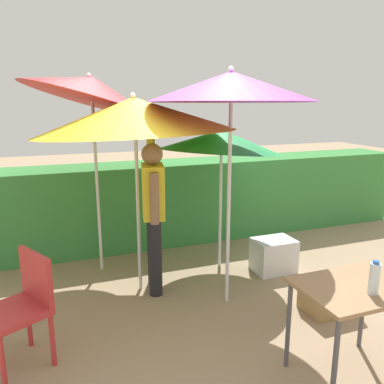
% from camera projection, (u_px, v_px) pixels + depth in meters
% --- Properties ---
extents(ground_plane, '(24.00, 24.00, 0.00)m').
position_uv_depth(ground_plane, '(202.00, 302.00, 4.02)').
color(ground_plane, '#9E8466').
extents(hedge_row, '(8.00, 0.70, 1.16)m').
position_uv_depth(hedge_row, '(154.00, 203.00, 5.61)').
color(hedge_row, '#38843D').
rests_on(hedge_row, ground_plane).
extents(umbrella_rainbow, '(2.03, 2.03, 2.13)m').
position_uv_depth(umbrella_rainbow, '(134.00, 115.00, 3.88)').
color(umbrella_rainbow, silver).
rests_on(umbrella_rainbow, ground_plane).
extents(umbrella_orange, '(1.56, 1.54, 2.53)m').
position_uv_depth(umbrella_orange, '(91.00, 89.00, 4.36)').
color(umbrella_orange, silver).
rests_on(umbrella_orange, ground_plane).
extents(umbrella_yellow, '(1.46, 1.45, 1.78)m').
position_uv_depth(umbrella_yellow, '(221.00, 141.00, 4.56)').
color(umbrella_yellow, silver).
rests_on(umbrella_yellow, ground_plane).
extents(umbrella_navy, '(1.57, 1.57, 2.33)m').
position_uv_depth(umbrella_navy, '(231.00, 87.00, 3.56)').
color(umbrella_navy, silver).
rests_on(umbrella_navy, ground_plane).
extents(person_vendor, '(0.29, 0.56, 1.88)m').
position_uv_depth(person_vendor, '(153.00, 207.00, 4.11)').
color(person_vendor, black).
rests_on(person_vendor, ground_plane).
extents(chair_plastic, '(0.60, 0.60, 0.89)m').
position_uv_depth(chair_plastic, '(22.00, 304.00, 2.99)').
color(chair_plastic, '#B72D2D').
rests_on(chair_plastic, ground_plane).
extents(cooler_box, '(0.48, 0.36, 0.40)m').
position_uv_depth(cooler_box, '(274.00, 255.00, 4.72)').
color(cooler_box, silver).
rests_on(cooler_box, ground_plane).
extents(crate_cardboard, '(0.48, 0.36, 0.32)m').
position_uv_depth(crate_cardboard, '(329.00, 296.00, 3.83)').
color(crate_cardboard, '#9E7A4C').
rests_on(crate_cardboard, ground_plane).
extents(folding_table, '(0.80, 0.60, 0.74)m').
position_uv_depth(folding_table, '(354.00, 297.00, 2.80)').
color(folding_table, '#4C4C51').
rests_on(folding_table, ground_plane).
extents(bottle_water, '(0.07, 0.07, 0.24)m').
position_uv_depth(bottle_water, '(374.00, 278.00, 2.64)').
color(bottle_water, silver).
rests_on(bottle_water, folding_table).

